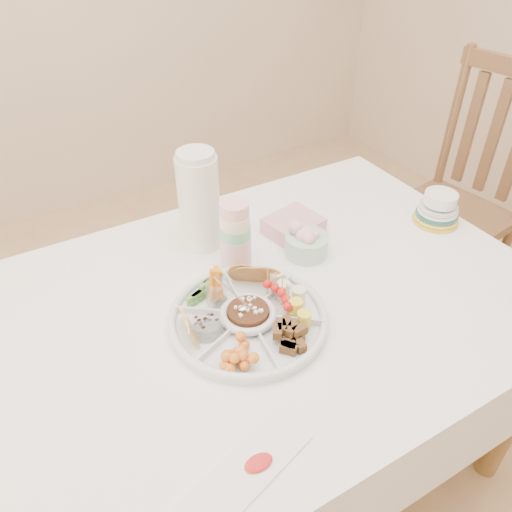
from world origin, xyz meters
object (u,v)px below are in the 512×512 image
dining_table (256,393)px  thermos (199,200)px  plate_stack (438,209)px  chair (450,205)px  party_tray (248,316)px

dining_table → thermos: (-0.01, 0.30, 0.53)m
plate_stack → thermos: bearing=159.1°
chair → plate_stack: bearing=-156.1°
party_tray → thermos: size_ratio=1.26×
chair → plate_stack: 0.55m
chair → plate_stack: chair is taller
thermos → plate_stack: (0.68, -0.26, -0.11)m
party_tray → plate_stack: (0.73, 0.09, 0.02)m
dining_table → chair: 1.14m
chair → thermos: (-1.10, 0.01, 0.35)m
dining_table → chair: size_ratio=1.37×
chair → party_tray: 1.21m
thermos → plate_stack: size_ratio=2.14×
thermos → chair: bearing=-0.3°
dining_table → party_tray: 0.41m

